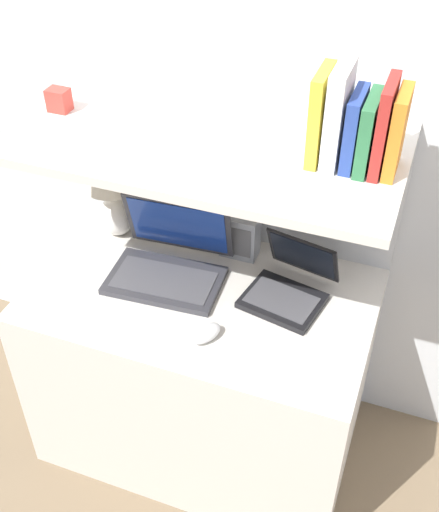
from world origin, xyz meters
name	(u,v)px	position (x,y,z in m)	size (l,w,h in m)	color
ground_plane	(170,506)	(0.00, 0.00, 0.00)	(12.00, 12.00, 0.00)	#7A664C
wall_back	(244,104)	(0.00, 0.71, 1.20)	(6.00, 0.05, 2.40)	silver
desk	(203,370)	(0.00, 0.32, 0.36)	(1.08, 0.65, 0.73)	silver
back_riser	(236,258)	(0.00, 0.67, 0.61)	(1.08, 0.04, 1.22)	silver
shelf	(207,142)	(0.00, 0.40, 1.23)	(1.08, 0.58, 0.03)	silver
table_lamp	(113,182)	(-0.39, 0.52, 0.94)	(0.20, 0.20, 0.33)	white
laptop_large	(169,262)	(-0.13, 0.38, 0.78)	(0.38, 0.31, 0.24)	#333338
laptop_small	(289,286)	(0.26, 0.41, 0.77)	(0.28, 0.30, 0.18)	black
computer_mouse	(206,333)	(0.09, 0.15, 0.75)	(0.10, 0.12, 0.04)	white
router_box	(240,235)	(0.05, 0.56, 0.81)	(0.12, 0.08, 0.15)	gray
book_orange	(398,133)	(0.50, 0.40, 1.35)	(0.03, 0.14, 0.21)	orange
book_red	(384,127)	(0.46, 0.40, 1.36)	(0.03, 0.15, 0.23)	#A82823
book_green	(369,133)	(0.43, 0.40, 1.34)	(0.03, 0.16, 0.19)	#2D7042
book_blue	(354,129)	(0.39, 0.40, 1.34)	(0.03, 0.15, 0.19)	#284293
book_white	(338,115)	(0.35, 0.40, 1.37)	(0.04, 0.16, 0.25)	silver
book_yellow	(320,116)	(0.30, 0.40, 1.36)	(0.03, 0.15, 0.24)	gold
shelf_gadget	(59,100)	(-0.46, 0.40, 1.28)	(0.06, 0.05, 0.07)	#CC3D33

